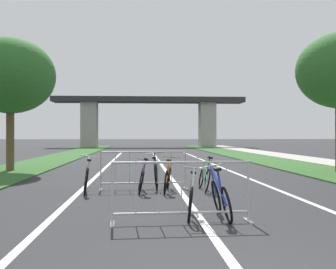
{
  "coord_description": "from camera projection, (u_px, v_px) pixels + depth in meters",
  "views": [
    {
      "loc": [
        -1.07,
        -3.6,
        1.49
      ],
      "look_at": [
        0.55,
        21.16,
        1.52
      ],
      "focal_mm": 45.6,
      "sensor_mm": 36.0,
      "label": 1
    }
  ],
  "objects": [
    {
      "name": "bicycle_orange_4",
      "position": [
        168.0,
        178.0,
        11.17
      ],
      "size": [
        0.55,
        1.65,
        0.93
      ],
      "rotation": [
        0.0,
        0.0,
        -0.14
      ],
      "color": "black",
      "rests_on": "ground"
    },
    {
      "name": "bicycle_blue_2",
      "position": [
        221.0,
        198.0,
        7.61
      ],
      "size": [
        0.43,
        1.64,
        0.96
      ],
      "rotation": [
        0.0,
        0.0,
        -0.0
      ],
      "color": "black",
      "rests_on": "ground"
    },
    {
      "name": "bicycle_green_6",
      "position": [
        205.0,
        177.0,
        11.33
      ],
      "size": [
        0.5,
        1.66,
        0.93
      ],
      "rotation": [
        0.0,
        0.0,
        -0.01
      ],
      "color": "black",
      "rests_on": "ground"
    },
    {
      "name": "crowd_barrier_nearest",
      "position": [
        182.0,
        193.0,
        7.17
      ],
      "size": [
        2.39,
        0.56,
        1.05
      ],
      "rotation": [
        0.0,
        0.0,
        0.05
      ],
      "color": "#ADADB2",
      "rests_on": "ground"
    },
    {
      "name": "bicycle_black_3",
      "position": [
        156.0,
        174.0,
        12.02
      ],
      "size": [
        0.55,
        1.67,
        1.0
      ],
      "rotation": [
        0.0,
        0.0,
        -0.07
      ],
      "color": "black",
      "rests_on": "ground"
    },
    {
      "name": "bicycle_silver_0",
      "position": [
        86.0,
        178.0,
        11.0
      ],
      "size": [
        0.47,
        1.68,
        0.97
      ],
      "rotation": [
        0.0,
        0.0,
        0.13
      ],
      "color": "black",
      "rests_on": "ground"
    },
    {
      "name": "bicycle_purple_5",
      "position": [
        142.0,
        179.0,
        11.12
      ],
      "size": [
        0.45,
        1.65,
        0.91
      ],
      "rotation": [
        0.0,
        0.0,
        0.01
      ],
      "color": "black",
      "rests_on": "ground"
    },
    {
      "name": "sidewalk_path_right",
      "position": [
        289.0,
        157.0,
        28.47
      ],
      "size": [
        2.34,
        59.38,
        0.08
      ],
      "primitive_type": "cube",
      "color": "#ADA89E",
      "rests_on": "ground"
    },
    {
      "name": "lane_stripe_right_lane",
      "position": [
        216.0,
        165.0,
        20.97
      ],
      "size": [
        0.14,
        34.35,
        0.01
      ],
      "primitive_type": "cube",
      "color": "silver",
      "rests_on": "ground"
    },
    {
      "name": "lane_stripe_left_lane",
      "position": [
        107.0,
        166.0,
        20.62
      ],
      "size": [
        0.14,
        34.35,
        0.01
      ],
      "primitive_type": "cube",
      "color": "silver",
      "rests_on": "ground"
    },
    {
      "name": "overpass_bridge",
      "position": [
        149.0,
        113.0,
        52.63
      ],
      "size": [
        23.44,
        3.33,
        6.14
      ],
      "color": "#2D2D30",
      "rests_on": "ground"
    },
    {
      "name": "tree_left_cypress_far",
      "position": [
        10.0,
        76.0,
        17.43
      ],
      "size": [
        3.65,
        3.65,
        5.48
      ],
      "color": "brown",
      "rests_on": "ground"
    },
    {
      "name": "grass_verge_right",
      "position": [
        251.0,
        157.0,
        28.3
      ],
      "size": [
        2.88,
        59.38,
        0.05
      ],
      "primitive_type": "cube",
      "color": "#2D5B26",
      "rests_on": "ground"
    },
    {
      "name": "lane_stripe_center",
      "position": [
        162.0,
        165.0,
        20.8
      ],
      "size": [
        0.14,
        34.35,
        0.01
      ],
      "primitive_type": "cube",
      "color": "silver",
      "rests_on": "ground"
    },
    {
      "name": "crowd_barrier_second",
      "position": [
        144.0,
        171.0,
        11.63
      ],
      "size": [
        2.39,
        0.57,
        1.05
      ],
      "rotation": [
        0.0,
        0.0,
        0.06
      ],
      "color": "#ADADB2",
      "rests_on": "ground"
    },
    {
      "name": "bicycle_white_1",
      "position": [
        191.0,
        197.0,
        7.77
      ],
      "size": [
        0.44,
        1.66,
        0.96
      ],
      "rotation": [
        0.0,
        0.0,
        3.02
      ],
      "color": "black",
      "rests_on": "ground"
    },
    {
      "name": "grass_verge_left",
      "position": [
        60.0,
        158.0,
        27.49
      ],
      "size": [
        2.88,
        59.38,
        0.05
      ],
      "primitive_type": "cube",
      "color": "#2D5B26",
      "rests_on": "ground"
    }
  ]
}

